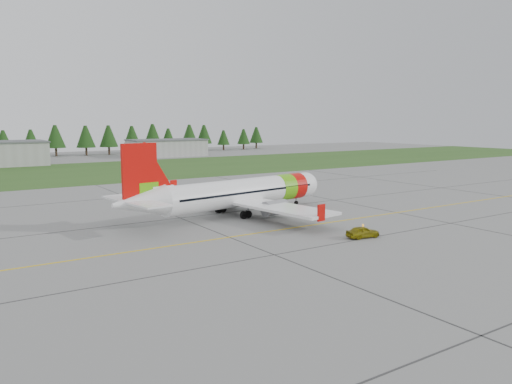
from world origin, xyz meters
TOP-DOWN VIEW (x-y plane):
  - ground at (0.00, 0.00)m, footprint 320.00×320.00m
  - aircraft at (-7.75, 18.15)m, footprint 31.07×28.94m
  - follow_me_car at (-3.70, 0.42)m, footprint 1.40×1.58m
  - grass_strip at (0.00, 82.00)m, footprint 320.00×50.00m
  - taxi_guideline at (0.00, 8.00)m, footprint 120.00×0.25m
  - hangar_east at (25.00, 118.00)m, footprint 24.00×12.00m
  - treeline at (0.00, 138.00)m, footprint 160.00×8.00m

SIDE VIEW (x-z plane):
  - ground at x=0.00m, z-range 0.00..0.00m
  - taxi_guideline at x=0.00m, z-range 0.00..0.02m
  - grass_strip at x=0.00m, z-range 0.00..0.03m
  - follow_me_car at x=-3.70m, z-range 0.00..3.51m
  - hangar_east at x=25.00m, z-range 0.00..5.20m
  - aircraft at x=-7.75m, z-range -2.00..7.45m
  - treeline at x=0.00m, z-range 0.00..10.00m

